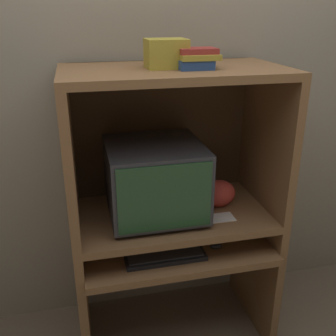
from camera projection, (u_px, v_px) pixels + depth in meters
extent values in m
cube|color=gray|center=(158.00, 93.00, 2.11)|extent=(6.00, 0.06, 2.60)
cube|color=brown|center=(84.00, 298.00, 2.07)|extent=(0.04, 0.56, 0.61)
cube|color=brown|center=(254.00, 272.00, 2.28)|extent=(0.04, 0.56, 0.61)
cube|color=brown|center=(181.00, 257.00, 1.92)|extent=(0.93, 0.31, 0.04)
cube|color=brown|center=(77.00, 236.00, 1.93)|extent=(0.04, 0.56, 0.15)
cube|color=brown|center=(260.00, 214.00, 2.13)|extent=(0.04, 0.56, 0.15)
cube|color=brown|center=(173.00, 214.00, 2.01)|extent=(0.93, 0.56, 0.04)
cube|color=brown|center=(69.00, 152.00, 1.76)|extent=(0.04, 0.56, 0.72)
cube|color=brown|center=(267.00, 137.00, 1.97)|extent=(0.04, 0.56, 0.72)
cube|color=brown|center=(174.00, 72.00, 1.74)|extent=(0.93, 0.56, 0.04)
cube|color=#48321E|center=(162.00, 129.00, 2.11)|extent=(0.93, 0.01, 0.72)
cylinder|color=#333338|center=(155.00, 211.00, 1.98)|extent=(0.25, 0.25, 0.02)
cube|color=#333338|center=(155.00, 178.00, 1.91)|extent=(0.46, 0.45, 0.35)
cube|color=#1E4223|center=(165.00, 198.00, 1.71)|extent=(0.42, 0.01, 0.31)
cube|color=black|center=(164.00, 255.00, 1.89)|extent=(0.39, 0.16, 0.02)
cube|color=#333335|center=(164.00, 252.00, 1.89)|extent=(0.36, 0.13, 0.01)
ellipsoid|color=#28282B|center=(216.00, 246.00, 1.96)|extent=(0.06, 0.04, 0.03)
ellipsoid|color=#BC382D|center=(219.00, 193.00, 2.03)|extent=(0.17, 0.13, 0.14)
cube|color=navy|center=(194.00, 64.00, 1.68)|extent=(0.15, 0.13, 0.04)
cube|color=gold|center=(198.00, 57.00, 1.67)|extent=(0.17, 0.13, 0.02)
cube|color=maroon|center=(197.00, 51.00, 1.67)|extent=(0.16, 0.11, 0.02)
cube|color=white|center=(220.00, 218.00, 1.94)|extent=(0.14, 0.09, 0.00)
cube|color=gold|center=(166.00, 53.00, 1.70)|extent=(0.17, 0.15, 0.12)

